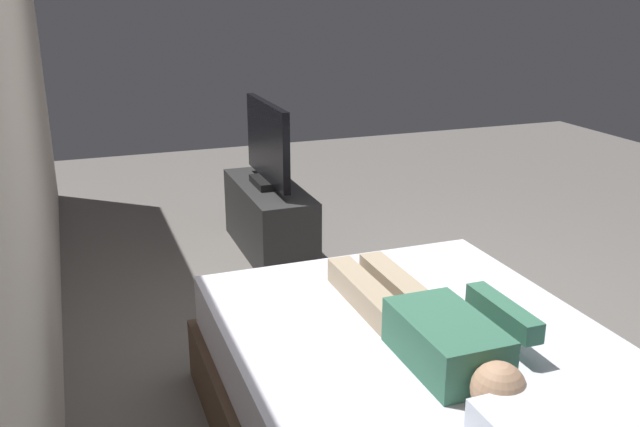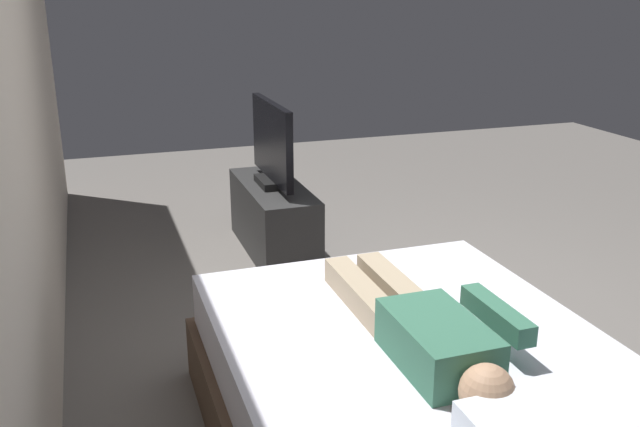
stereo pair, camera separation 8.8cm
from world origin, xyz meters
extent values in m
plane|color=slate|center=(0.00, 0.00, 0.00)|extent=(10.00, 10.00, 0.00)
cube|color=beige|center=(0.40, 1.79, 1.40)|extent=(6.40, 0.10, 2.80)
cube|color=white|center=(-0.93, 0.37, 0.42)|extent=(2.00, 1.46, 0.24)
cube|color=#387056|center=(-1.03, 0.39, 0.63)|extent=(0.48, 0.28, 0.18)
sphere|color=tan|center=(-1.36, 0.39, 0.63)|extent=(0.18, 0.18, 0.18)
cube|color=tan|center=(-0.49, 0.31, 0.60)|extent=(0.60, 0.11, 0.11)
cube|color=tan|center=(-0.49, 0.47, 0.60)|extent=(0.60, 0.11, 0.11)
cube|color=#387056|center=(-0.97, 0.11, 0.67)|extent=(0.40, 0.08, 0.08)
cube|color=black|center=(-0.75, -0.03, 0.55)|extent=(0.15, 0.04, 0.02)
cube|color=#2D2D2D|center=(1.58, 0.30, 0.25)|extent=(1.10, 0.40, 0.50)
cube|color=black|center=(1.58, 0.30, 0.53)|extent=(0.32, 0.20, 0.05)
cube|color=black|center=(1.58, 0.30, 0.82)|extent=(0.88, 0.05, 0.54)
camera|label=1|loc=(-2.95, 1.58, 1.85)|focal=38.73mm
camera|label=2|loc=(-2.98, 1.50, 1.85)|focal=38.73mm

